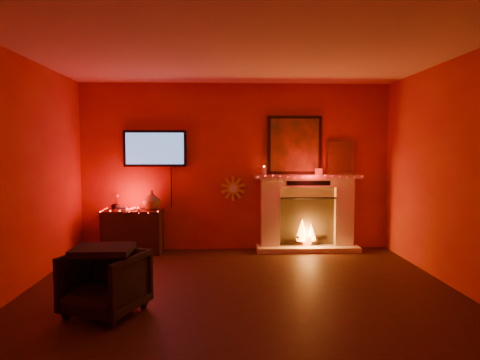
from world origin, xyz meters
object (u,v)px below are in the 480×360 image
object	(u,v)px
sunburst_clock	(233,188)
armchair	(105,283)
console_table	(134,228)
fireplace	(306,206)
tv	(155,149)

from	to	relation	value
sunburst_clock	armchair	xyz separation A→B (m)	(-1.33, -2.75, -0.68)
sunburst_clock	console_table	world-z (taller)	sunburst_clock
fireplace	tv	distance (m)	2.61
tv	armchair	bearing A→B (deg)	-91.64
tv	armchair	world-z (taller)	tv
sunburst_clock	armchair	distance (m)	3.13
tv	sunburst_clock	world-z (taller)	tv
sunburst_clock	console_table	bearing A→B (deg)	-172.01
sunburst_clock	console_table	size ratio (longest dim) A/B	0.40
fireplace	console_table	xyz separation A→B (m)	(-2.76, -0.13, -0.33)
fireplace	console_table	distance (m)	2.78
console_table	sunburst_clock	bearing A→B (deg)	7.99
tv	console_table	world-z (taller)	tv
fireplace	sunburst_clock	bearing A→B (deg)	175.63
fireplace	tv	xyz separation A→B (m)	(-2.44, 0.06, 0.92)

